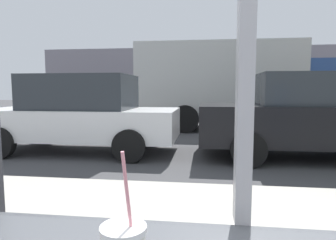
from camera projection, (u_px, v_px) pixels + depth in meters
name	position (u px, v px, depth m)	size (l,w,h in m)	color
ground_plane	(208.00, 136.00, 8.88)	(60.00, 60.00, 0.00)	#424244
building_facade_far	(207.00, 77.00, 24.41)	(28.00, 1.20, 4.89)	gray
parked_car_white	(81.00, 114.00, 6.47)	(4.30, 1.89, 1.70)	silver
parked_car_black	(316.00, 115.00, 5.85)	(4.62, 2.07, 1.71)	black
box_truck	(238.00, 83.00, 10.15)	(7.21, 2.44, 2.94)	beige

